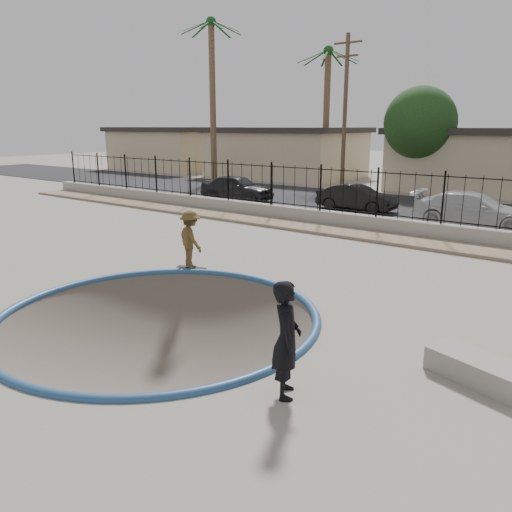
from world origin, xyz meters
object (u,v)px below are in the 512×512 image
at_px(skater, 191,242).
at_px(videographer, 287,339).
at_px(car_b, 356,198).
at_px(skateboard, 192,268).
at_px(car_a, 237,188).
at_px(concrete_ledge, 479,369).
at_px(car_c, 474,210).

distance_m(skater, videographer, 7.28).
bearing_deg(car_b, skater, -178.97).
distance_m(skateboard, car_a, 13.58).
relative_size(videographer, concrete_ledge, 1.15).
relative_size(skateboard, videographer, 0.48).
distance_m(concrete_ledge, car_c, 13.65).
xyz_separation_m(concrete_ledge, car_c, (-3.43, 13.20, 0.53)).
bearing_deg(car_b, car_a, 94.89).
distance_m(videographer, car_a, 20.49).
bearing_deg(skater, car_b, -66.75).
height_order(skater, concrete_ledge, skater).
bearing_deg(videographer, concrete_ledge, -79.40).
distance_m(skater, skateboard, 0.75).
bearing_deg(skater, car_a, -36.84).
relative_size(skateboard, car_a, 0.22).
xyz_separation_m(car_a, car_b, (6.72, 0.87, -0.08)).
distance_m(videographer, concrete_ledge, 3.26).
bearing_deg(skateboard, skater, -152.28).
distance_m(skater, car_b, 12.21).
bearing_deg(car_a, car_c, -95.84).
bearing_deg(skater, skateboard, -115.30).
xyz_separation_m(videographer, concrete_ledge, (2.27, 2.24, -0.72)).
bearing_deg(skater, concrete_ledge, -173.13).
height_order(skateboard, car_a, car_a).
bearing_deg(skateboard, videographer, -51.76).
height_order(videographer, car_a, videographer).
height_order(concrete_ledge, car_c, car_c).
xyz_separation_m(skateboard, car_c, (4.84, 11.32, 0.67)).
height_order(skater, car_a, skater).
distance_m(concrete_ledge, car_a, 20.55).
distance_m(skater, concrete_ledge, 8.50).
bearing_deg(skater, videographer, 165.23).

